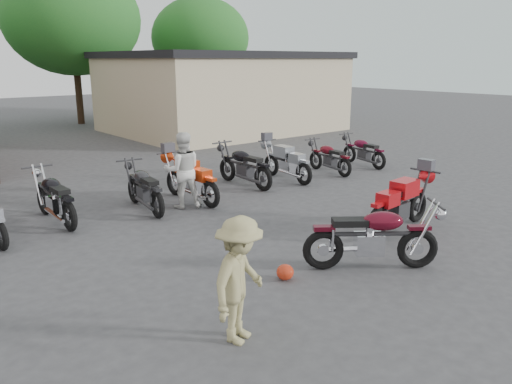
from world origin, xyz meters
TOP-DOWN VIEW (x-y plane):
  - ground at (0.00, 0.00)m, footprint 90.00×90.00m
  - stucco_building at (8.50, 15.00)m, footprint 10.00×8.00m
  - tree_2 at (4.00, 22.00)m, footprint 7.04×7.04m
  - tree_3 at (12.00, 22.00)m, footprint 6.08×6.08m
  - vintage_motorcycle at (0.28, -0.51)m, footprint 2.19×1.92m
  - sportbike at (2.32, 0.38)m, footprint 2.21×0.89m
  - helmet at (-1.15, 0.11)m, footprint 0.33×0.33m
  - person_light at (-0.22, 4.64)m, footprint 1.08×0.98m
  - person_tan at (-2.80, -0.82)m, footprint 1.21×0.99m
  - row_bike_2 at (-2.96, 5.46)m, footprint 0.72×2.11m
  - row_bike_3 at (-1.05, 5.04)m, footprint 0.90×2.09m
  - row_bike_4 at (0.20, 4.99)m, footprint 0.76×2.16m
  - row_bike_5 at (2.19, 5.39)m, footprint 0.74×2.16m
  - row_bike_6 at (3.56, 5.11)m, footprint 0.83×2.10m
  - row_bike_7 at (5.23, 4.96)m, footprint 0.83×1.91m
  - row_bike_8 at (6.90, 4.96)m, footprint 0.87×1.95m

SIDE VIEW (x-z plane):
  - ground at x=0.00m, z-range 0.00..0.00m
  - helmet at x=-1.15m, z-range 0.00..0.26m
  - row_bike_7 at x=5.23m, z-range 0.00..1.07m
  - row_bike_8 at x=6.90m, z-range 0.00..1.09m
  - row_bike_3 at x=-1.05m, z-range 0.00..1.18m
  - row_bike_6 at x=3.56m, z-range 0.00..1.19m
  - row_bike_2 at x=-2.96m, z-range 0.00..1.22m
  - row_bike_4 at x=0.20m, z-range 0.00..1.24m
  - row_bike_5 at x=2.19m, z-range 0.00..1.24m
  - sportbike at x=2.32m, z-range 0.00..1.25m
  - vintage_motorcycle at x=0.28m, z-range 0.00..1.28m
  - person_tan at x=-2.80m, z-range 0.00..1.62m
  - person_light at x=-0.22m, z-range 0.00..1.80m
  - stucco_building at x=8.50m, z-range 0.00..3.50m
  - tree_3 at x=12.00m, z-range 0.00..7.60m
  - tree_2 at x=4.00m, z-range 0.00..8.80m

